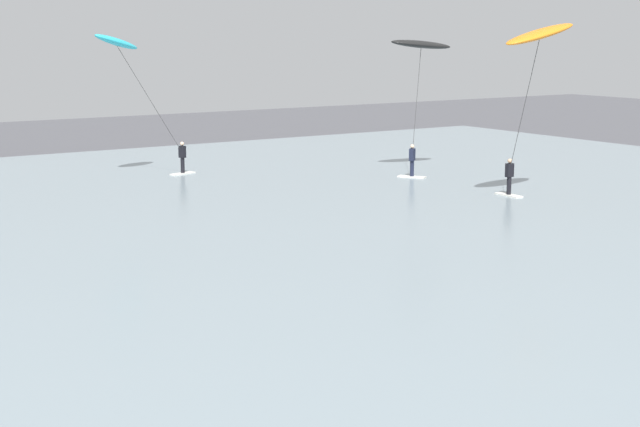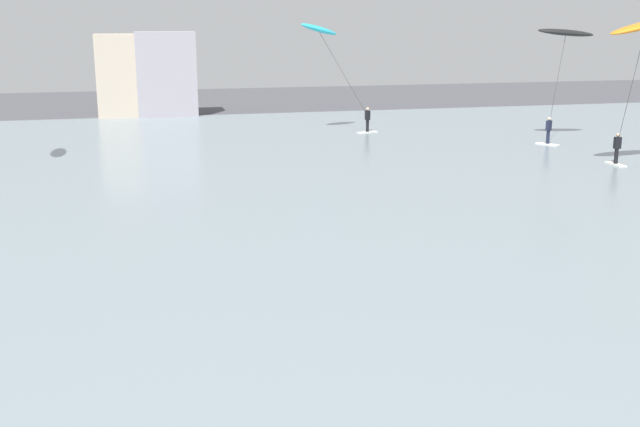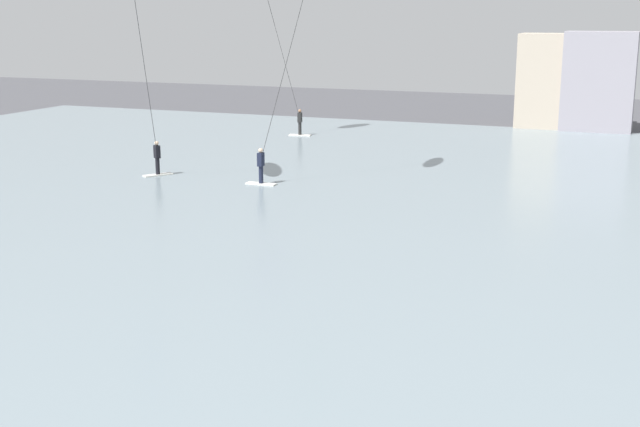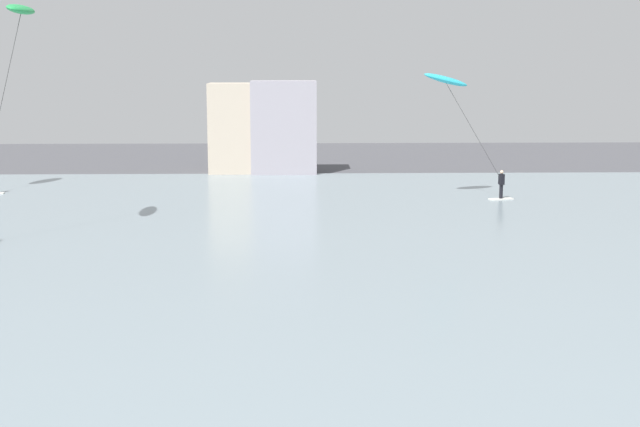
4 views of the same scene
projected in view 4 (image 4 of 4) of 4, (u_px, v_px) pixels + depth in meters
name	position (u px, v px, depth m)	size (l,w,h in m)	color
water_bay	(274.00, 256.00, 35.77)	(84.00, 52.00, 0.10)	gray
far_shore_buildings	(264.00, 132.00, 61.82)	(7.41, 4.04, 6.44)	#B7A893
kitesurfer_cyan	(452.00, 92.00, 49.05)	(5.49, 2.25, 7.24)	silver
kitesurfer_green	(16.00, 33.00, 37.62)	(3.10, 3.43, 10.21)	silver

